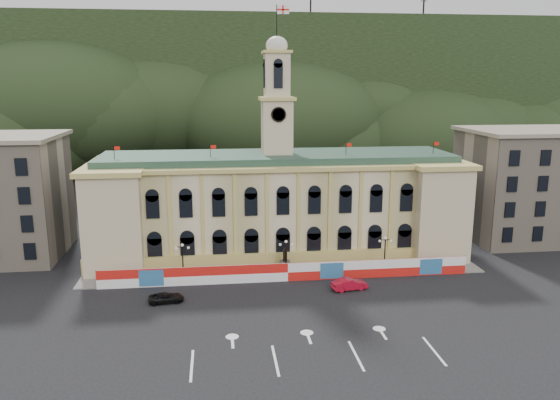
{
  "coord_description": "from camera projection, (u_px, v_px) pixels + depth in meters",
  "views": [
    {
      "loc": [
        -9.23,
        -53.85,
        26.54
      ],
      "look_at": [
        -0.71,
        18.0,
        10.56
      ],
      "focal_mm": 35.0,
      "sensor_mm": 36.0,
      "label": 1
    }
  ],
  "objects": [
    {
      "name": "ground",
      "position": [
        306.0,
        331.0,
        59.0
      ],
      "size": [
        260.0,
        260.0,
        0.0
      ],
      "primitive_type": "plane",
      "color": "black",
      "rests_on": "ground"
    },
    {
      "name": "lamp_left",
      "position": [
        183.0,
        258.0,
        73.22
      ],
      "size": [
        1.96,
        0.44,
        5.15
      ],
      "color": "black",
      "rests_on": "ground"
    },
    {
      "name": "city_hall",
      "position": [
        277.0,
        204.0,
        84.1
      ],
      "size": [
        56.2,
        17.6,
        37.1
      ],
      "color": "beige",
      "rests_on": "ground"
    },
    {
      "name": "lamp_center",
      "position": [
        286.0,
        255.0,
        74.83
      ],
      "size": [
        1.96,
        0.44,
        5.15
      ],
      "color": "black",
      "rests_on": "ground"
    },
    {
      "name": "statue",
      "position": [
        285.0,
        265.0,
        76.2
      ],
      "size": [
        1.4,
        1.4,
        3.72
      ],
      "color": "#595651",
      "rests_on": "ground"
    },
    {
      "name": "black_suv",
      "position": [
        166.0,
        298.0,
        66.37
      ],
      "size": [
        3.08,
        4.81,
        1.19
      ],
      "primitive_type": "imported",
      "rotation": [
        0.0,
        0.0,
        1.7
      ],
      "color": "black",
      "rests_on": "ground"
    },
    {
      "name": "red_sedan",
      "position": [
        349.0,
        284.0,
        70.31
      ],
      "size": [
        3.38,
        5.28,
        1.54
      ],
      "primitive_type": "imported",
      "rotation": [
        0.0,
        0.0,
        1.76
      ],
      "color": "#AB0C21",
      "rests_on": "ground"
    },
    {
      "name": "pavement",
      "position": [
        285.0,
        273.0,
        76.2
      ],
      "size": [
        56.0,
        5.5,
        0.16
      ],
      "primitive_type": "cube",
      "color": "slate",
      "rests_on": "ground"
    },
    {
      "name": "lamp_right",
      "position": [
        385.0,
        251.0,
        76.44
      ],
      "size": [
        1.96,
        0.44,
        5.15
      ],
      "color": "black",
      "rests_on": "ground"
    },
    {
      "name": "lane_markings",
      "position": [
        314.0,
        353.0,
        54.15
      ],
      "size": [
        26.0,
        10.0,
        0.02
      ],
      "primitive_type": null,
      "color": "white",
      "rests_on": "ground"
    },
    {
      "name": "side_building_right",
      "position": [
        528.0,
        184.0,
        91.93
      ],
      "size": [
        21.0,
        17.0,
        18.6
      ],
      "color": "tan",
      "rests_on": "ground"
    },
    {
      "name": "hill_ridge",
      "position": [
        244.0,
        102.0,
        173.1
      ],
      "size": [
        230.0,
        80.0,
        64.0
      ],
      "color": "black",
      "rests_on": "ground"
    },
    {
      "name": "hoarding_fence",
      "position": [
        288.0,
        272.0,
        73.35
      ],
      "size": [
        50.0,
        0.44,
        2.5
      ],
      "color": "red",
      "rests_on": "ground"
    }
  ]
}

